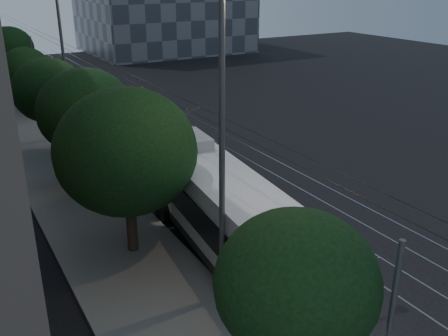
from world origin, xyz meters
name	(u,v)px	position (x,y,z in m)	size (l,w,h in m)	color
ground	(294,231)	(0.00, 0.00, 0.00)	(120.00, 120.00, 0.00)	black
sidewalk	(36,138)	(-7.50, 20.00, 0.07)	(5.00, 90.00, 0.15)	slate
tram_rails	(166,120)	(2.50, 20.00, 0.01)	(4.52, 90.00, 0.02)	gray
overhead_wires	(67,87)	(-4.97, 20.00, 3.47)	(2.23, 90.00, 6.00)	black
trolleybus	(214,202)	(-3.50, 1.25, 1.83)	(4.01, 13.35, 5.63)	silver
pickup_silver	(121,156)	(-4.24, 11.29, 0.89)	(2.95, 6.40, 1.78)	#B6B9BF
car_white_a	(92,134)	(-4.30, 17.08, 0.68)	(1.61, 4.00, 1.36)	silver
car_white_b	(82,125)	(-4.30, 19.50, 0.71)	(2.00, 4.92, 1.43)	#B8B7BC
car_white_c	(63,103)	(-3.84, 27.15, 0.66)	(1.40, 4.01, 1.32)	#B6B7BB
car_white_d	(57,86)	(-2.70, 34.47, 0.64)	(1.51, 3.76, 1.28)	silver
tree_0	(296,284)	(-6.50, -8.18, 4.25)	(3.95, 3.95, 6.06)	black
tree_1	(126,152)	(-7.00, 1.96, 4.54)	(5.63, 5.63, 7.08)	black
tree_2	(86,112)	(-6.50, 9.48, 4.33)	(5.02, 5.02, 6.60)	black
tree_3	(48,91)	(-7.00, 16.00, 4.23)	(4.46, 4.46, 6.25)	black
tree_4	(26,70)	(-6.50, 27.05, 3.73)	(3.99, 3.99, 5.54)	black
tree_5	(10,48)	(-6.50, 34.29, 4.56)	(4.32, 4.32, 6.52)	black
streetlamp_near	(234,120)	(-5.00, -2.83, 6.73)	(2.69, 0.44, 11.29)	#555558
streetlamp_far	(68,41)	(-4.77, 18.92, 6.75)	(2.70, 0.44, 11.34)	#555558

